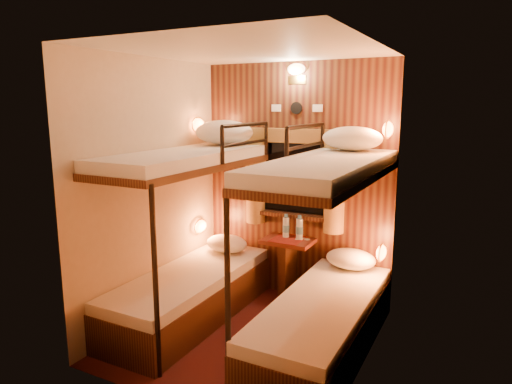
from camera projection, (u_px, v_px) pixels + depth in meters
The scene contains 22 objects.
floor at pixel (248, 336), 3.97m from camera, with size 2.10×2.10×0.00m, color #39130F.
ceiling at pixel (247, 50), 3.52m from camera, with size 2.10×2.10×0.00m, color silver.
wall_back at pixel (297, 182), 4.66m from camera, with size 2.40×2.40×0.00m, color #C6B293.
wall_front at pixel (167, 233), 2.83m from camera, with size 2.40×2.40×0.00m, color #C6B293.
wall_left at pixel (152, 191), 4.20m from camera, with size 2.40×2.40×0.00m, color #C6B293.
wall_right at pixel (369, 215), 3.29m from camera, with size 2.40×2.40×0.00m, color #C6B293.
back_panel at pixel (296, 183), 4.65m from camera, with size 2.00×0.03×2.40m, color black.
bunk_left at pixel (190, 261), 4.22m from camera, with size 0.72×1.90×1.82m.
bunk_right at pixel (323, 286), 3.64m from camera, with size 0.72×1.90×1.82m.
window at pixel (295, 185), 4.63m from camera, with size 1.00×0.12×0.79m.
curtains at pixel (294, 177), 4.58m from camera, with size 1.10×0.22×1.00m.
back_fixtures at pixel (296, 77), 4.42m from camera, with size 0.54×0.09×0.48m.
reading_lamps at pixel (283, 184), 4.35m from camera, with size 2.00×0.20×1.25m.
table at pixel (288, 261), 4.64m from camera, with size 0.50×0.34×0.66m.
bottle_left at pixel (286, 227), 4.64m from camera, with size 0.07×0.07×0.25m.
bottle_right at pixel (299, 229), 4.57m from camera, with size 0.07×0.07×0.25m.
sachet_a at pixel (299, 239), 4.58m from camera, with size 0.07×0.06×0.01m, color silver.
sachet_b at pixel (306, 239), 4.59m from camera, with size 0.07×0.05×0.01m, color silver.
pillow_lower_left at pixel (227, 243), 4.80m from camera, with size 0.46×0.33×0.18m, color white.
pillow_lower_right at pixel (351, 259), 4.31m from camera, with size 0.47×0.34×0.19m, color white.
pillow_upper_left at pixel (224, 132), 4.56m from camera, with size 0.62×0.44×0.24m, color white.
pillow_upper_right at pixel (352, 138), 4.00m from camera, with size 0.53×0.38×0.21m, color white.
Camera 1 is at (1.75, -3.22, 1.98)m, focal length 32.00 mm.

